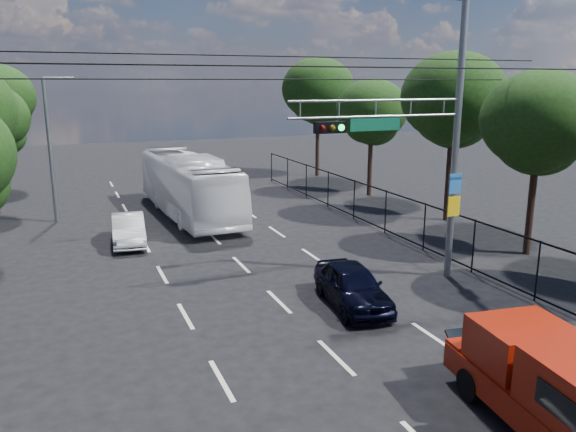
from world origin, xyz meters
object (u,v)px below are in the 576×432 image
white_bus (189,185)px  white_van (129,229)px  signal_mast (427,131)px  red_pickup (563,390)px  navy_hatchback (352,286)px

white_bus → white_van: 5.75m
signal_mast → white_bus: size_ratio=0.84×
signal_mast → red_pickup: size_ratio=1.70×
signal_mast → white_bus: signal_mast is taller
white_bus → red_pickup: bearing=-86.3°
signal_mast → navy_hatchback: (-3.28, -1.14, -4.58)m
red_pickup → navy_hatchback: size_ratio=1.44×
signal_mast → red_pickup: signal_mast is taller
navy_hatchback → white_bus: white_bus is taller
red_pickup → white_bus: (-2.48, 21.65, 0.51)m
signal_mast → white_bus: (-5.28, 13.02, -3.66)m
navy_hatchback → signal_mast: bearing=26.4°
navy_hatchback → white_bus: bearing=105.2°
signal_mast → navy_hatchback: size_ratio=2.44×
navy_hatchback → white_van: (-5.61, 9.79, -0.04)m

